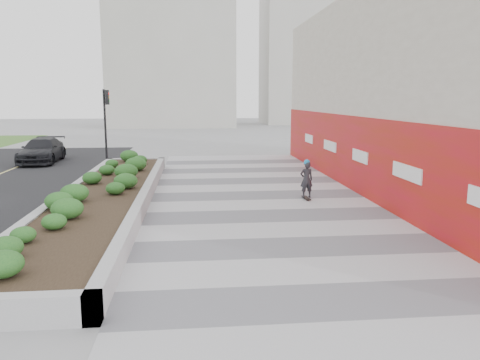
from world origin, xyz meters
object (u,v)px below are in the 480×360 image
object	(u,v)px
car_dark	(42,150)
traffic_signal_near	(106,115)
skateboarder	(306,179)
planter	(106,194)

from	to	relation	value
car_dark	traffic_signal_near	bearing A→B (deg)	-21.32
traffic_signal_near	skateboarder	world-z (taller)	traffic_signal_near
planter	traffic_signal_near	world-z (taller)	traffic_signal_near
planter	car_dark	world-z (taller)	car_dark
planter	car_dark	size ratio (longest dim) A/B	3.73
skateboarder	planter	bearing A→B (deg)	-179.40
skateboarder	car_dark	distance (m)	17.32
traffic_signal_near	skateboarder	bearing A→B (deg)	-48.81
skateboarder	car_dark	size ratio (longest dim) A/B	0.31
car_dark	skateboarder	bearing A→B (deg)	-44.50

